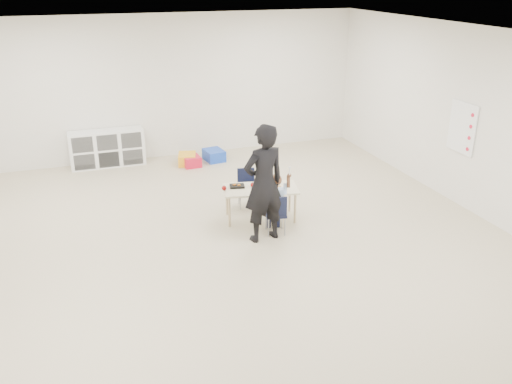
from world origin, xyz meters
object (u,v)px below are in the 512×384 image
object	(u,v)px
cubby_shelf	(107,148)
adult	(264,184)
child	(276,202)
table	(260,203)
chair_near	(276,213)

from	to	relation	value
cubby_shelf	adult	xyz separation A→B (m)	(1.78, -3.93, 0.49)
child	adult	bearing A→B (deg)	-138.44
table	chair_near	bearing A→B (deg)	-73.18
cubby_shelf	adult	distance (m)	4.34
child	cubby_shelf	size ratio (longest dim) A/B	0.68
cubby_shelf	chair_near	bearing A→B (deg)	-62.04
table	child	bearing A→B (deg)	-73.18
chair_near	cubby_shelf	xyz separation A→B (m)	(-2.01, 3.80, 0.05)
child	adult	world-z (taller)	adult
cubby_shelf	table	bearing A→B (deg)	-59.02
adult	table	bearing A→B (deg)	-116.81
table	child	world-z (taller)	child
chair_near	cubby_shelf	distance (m)	4.30
table	adult	xyz separation A→B (m)	(-0.19, -0.65, 0.58)
chair_near	child	size ratio (longest dim) A/B	0.63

